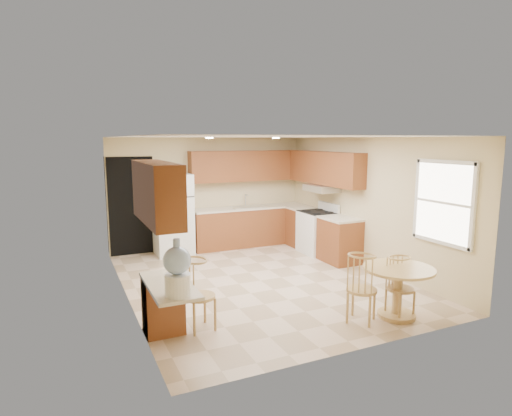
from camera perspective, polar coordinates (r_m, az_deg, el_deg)
name	(u,v)px	position (r m, az deg, el deg)	size (l,w,h in m)	color
floor	(261,281)	(7.63, 0.62, -9.65)	(5.50, 5.50, 0.00)	#CDB094
ceiling	(261,137)	(7.23, 0.65, 9.48)	(4.50, 5.50, 0.02)	white
wall_back	(210,193)	(9.86, -6.21, 2.05)	(4.50, 0.02, 2.50)	#C8B787
wall_front	(364,247)	(5.03, 14.18, -5.03)	(4.50, 0.02, 2.50)	#C8B787
wall_left	(125,221)	(6.70, -17.07, -1.65)	(0.02, 5.50, 2.50)	#C8B787
wall_right	(366,203)	(8.52, 14.45, 0.70)	(0.02, 5.50, 2.50)	#C8B787
doorway	(132,206)	(9.47, -16.25, 0.22)	(0.90, 0.02, 2.10)	black
base_cab_back	(250,227)	(10.02, -0.83, -2.50)	(2.75, 0.60, 0.87)	brown
counter_back	(250,208)	(9.94, -0.83, 0.06)	(2.75, 0.63, 0.04)	beige
base_cab_right_a	(302,227)	(9.99, 6.22, -2.60)	(0.60, 0.59, 0.87)	brown
counter_right_a	(303,208)	(9.91, 6.26, -0.02)	(0.63, 0.59, 0.04)	beige
base_cab_right_b	(340,241)	(8.80, 11.08, -4.32)	(0.60, 0.80, 0.87)	brown
counter_right_b	(340,219)	(8.71, 11.17, -1.40)	(0.63, 0.80, 0.04)	beige
upper_cab_back	(247,166)	(9.96, -1.16, 5.64)	(2.75, 0.33, 0.70)	brown
upper_cab_right	(324,168)	(9.33, 9.12, 5.29)	(0.33, 2.42, 0.70)	brown
upper_cab_left	(157,192)	(5.07, -13.09, 2.03)	(0.33, 1.40, 0.70)	brown
sink	(249,207)	(9.93, -0.97, 0.18)	(0.78, 0.44, 0.01)	silver
range_hood	(321,188)	(9.30, 8.72, 2.63)	(0.50, 0.76, 0.14)	silver
desk_pedestal	(163,305)	(5.72, -12.27, -12.57)	(0.48, 0.42, 0.72)	brown
desk_top	(169,285)	(5.24, -11.51, -10.06)	(0.50, 1.20, 0.04)	beige
window	(444,203)	(7.15, 23.74, 0.66)	(0.06, 1.12, 1.30)	white
can_light_a	(209,138)	(8.15, -6.23, 9.28)	(0.14, 0.14, 0.02)	white
can_light_b	(276,138)	(8.70, 2.66, 9.31)	(0.14, 0.14, 0.02)	white
refrigerator	(173,214)	(9.32, -11.03, -0.84)	(0.77, 0.75, 1.74)	white
stove	(317,232)	(9.41, 8.19, -3.16)	(0.65, 0.76, 1.09)	white
dining_table	(398,285)	(6.32, 18.39, -9.68)	(0.97, 0.97, 0.72)	tan
chair_table_a	(366,283)	(5.94, 14.49, -9.66)	(0.41, 0.52, 0.94)	tan
chair_table_b	(405,283)	(6.28, 19.25, -9.42)	(0.37, 0.37, 0.84)	tan
chair_desk	(201,289)	(5.58, -7.31, -10.69)	(0.42, 0.54, 0.94)	tan
water_crock	(177,270)	(4.76, -10.45, -8.15)	(0.31, 0.31, 0.63)	white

